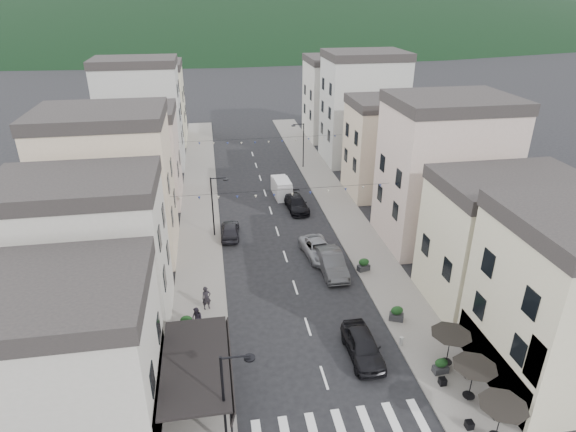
% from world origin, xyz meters
% --- Properties ---
extents(sidewalk_left, '(4.00, 76.00, 0.12)m').
position_xyz_m(sidewalk_left, '(-7.50, 32.00, 0.06)').
color(sidewalk_left, slate).
rests_on(sidewalk_left, ground).
extents(sidewalk_right, '(4.00, 76.00, 0.12)m').
position_xyz_m(sidewalk_right, '(7.50, 32.00, 0.06)').
color(sidewalk_right, slate).
rests_on(sidewalk_right, ground).
extents(hill_backdrop, '(640.00, 360.00, 70.00)m').
position_xyz_m(hill_backdrop, '(0.00, 300.00, 0.00)').
color(hill_backdrop, black).
rests_on(hill_backdrop, ground).
extents(boutique_building, '(12.00, 8.00, 8.00)m').
position_xyz_m(boutique_building, '(-15.50, 5.00, 4.00)').
color(boutique_building, '#B3AFA4').
rests_on(boutique_building, ground).
extents(boutique_awning, '(3.77, 7.50, 3.28)m').
position_xyz_m(boutique_awning, '(-7.25, 5.00, 3.11)').
color(boutique_awning, black).
rests_on(boutique_awning, ground).
extents(buildings_row_left, '(10.20, 54.16, 14.00)m').
position_xyz_m(buildings_row_left, '(-14.50, 37.75, 6.12)').
color(buildings_row_left, '#B3AFA4').
rests_on(buildings_row_left, ground).
extents(buildings_row_right, '(10.20, 54.16, 14.50)m').
position_xyz_m(buildings_row_right, '(14.50, 36.59, 6.32)').
color(buildings_row_right, beige).
rests_on(buildings_row_right, ground).
extents(cafe_terrace, '(2.50, 8.10, 2.53)m').
position_xyz_m(cafe_terrace, '(7.70, 2.80, 2.36)').
color(cafe_terrace, black).
rests_on(cafe_terrace, ground).
extents(streetlamp_left_near, '(1.70, 0.56, 6.00)m').
position_xyz_m(streetlamp_left_near, '(-5.82, 2.00, 3.70)').
color(streetlamp_left_near, black).
rests_on(streetlamp_left_near, ground).
extents(streetlamp_left_far, '(1.70, 0.56, 6.00)m').
position_xyz_m(streetlamp_left_far, '(-5.82, 26.00, 3.70)').
color(streetlamp_left_far, black).
rests_on(streetlamp_left_far, ground).
extents(streetlamp_right_far, '(1.70, 0.56, 6.00)m').
position_xyz_m(streetlamp_right_far, '(5.82, 44.00, 3.70)').
color(streetlamp_right_far, black).
rests_on(streetlamp_right_far, ground).
extents(bollards, '(11.66, 10.26, 0.60)m').
position_xyz_m(bollards, '(0.00, 5.50, 0.42)').
color(bollards, gray).
rests_on(bollards, ground).
extents(bunting_near, '(19.00, 0.28, 0.62)m').
position_xyz_m(bunting_near, '(0.00, 22.00, 5.65)').
color(bunting_near, black).
rests_on(bunting_near, ground).
extents(bunting_far, '(19.00, 0.28, 0.62)m').
position_xyz_m(bunting_far, '(0.00, 38.00, 5.65)').
color(bunting_far, black).
rests_on(bunting_far, ground).
extents(parked_car_a, '(1.96, 4.86, 1.65)m').
position_xyz_m(parked_car_a, '(2.87, 7.49, 0.83)').
color(parked_car_a, black).
rests_on(parked_car_a, ground).
extents(parked_car_b, '(1.86, 5.24, 1.72)m').
position_xyz_m(parked_car_b, '(3.42, 17.81, 0.86)').
color(parked_car_b, '#37383A').
rests_on(parked_car_b, ground).
extents(parked_car_c, '(2.97, 5.35, 1.42)m').
position_xyz_m(parked_car_c, '(2.89, 20.58, 0.71)').
color(parked_car_c, gray).
rests_on(parked_car_c, ground).
extents(parked_car_d, '(2.29, 5.08, 1.44)m').
position_xyz_m(parked_car_d, '(2.80, 30.78, 0.72)').
color(parked_car_d, black).
rests_on(parked_car_d, ground).
extents(parked_car_e, '(2.03, 4.39, 1.46)m').
position_xyz_m(parked_car_e, '(-4.60, 25.59, 0.73)').
color(parked_car_e, black).
rests_on(parked_car_e, ground).
extents(delivery_van, '(1.93, 4.40, 2.07)m').
position_xyz_m(delivery_van, '(1.80, 34.88, 1.02)').
color(delivery_van, silver).
rests_on(delivery_van, ground).
extents(pedestrian_a, '(0.78, 0.63, 1.86)m').
position_xyz_m(pedestrian_a, '(-6.95, 14.15, 1.05)').
color(pedestrian_a, black).
rests_on(pedestrian_a, sidewalk_left).
extents(pedestrian_b, '(1.05, 1.04, 1.71)m').
position_xyz_m(pedestrian_b, '(-7.62, 11.88, 0.97)').
color(pedestrian_b, black).
rests_on(pedestrian_b, sidewalk_left).
extents(planter_la, '(1.03, 0.70, 1.06)m').
position_xyz_m(planter_la, '(-6.90, 7.10, 0.63)').
color(planter_la, '#303033').
rests_on(planter_la, sidewalk_left).
extents(planter_lb, '(0.94, 0.54, 1.04)m').
position_xyz_m(planter_lb, '(-8.37, 12.04, 0.63)').
color(planter_lb, '#2B2A2D').
rests_on(planter_lb, sidewalk_left).
extents(planter_ra, '(0.96, 0.58, 1.03)m').
position_xyz_m(planter_ra, '(7.12, 5.17, 0.62)').
color(planter_ra, '#2B2C2E').
rests_on(planter_ra, sidewalk_right).
extents(planter_rb, '(1.14, 0.91, 1.13)m').
position_xyz_m(planter_rb, '(6.35, 10.58, 0.67)').
color(planter_rb, '#2B2B2D').
rests_on(planter_rb, sidewalk_right).
extents(planter_rc, '(1.12, 0.81, 1.12)m').
position_xyz_m(planter_rc, '(6.07, 17.43, 0.67)').
color(planter_rc, '#29292B').
rests_on(planter_rc, sidewalk_right).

